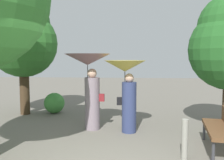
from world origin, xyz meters
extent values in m
cylinder|color=gray|center=(-0.49, 2.68, 0.70)|extent=(0.40, 0.40, 1.40)
sphere|color=tan|center=(-0.49, 2.68, 1.51)|extent=(0.25, 0.25, 0.25)
cylinder|color=#333338|center=(-0.61, 2.69, 1.32)|extent=(0.02, 0.02, 0.81)
cone|color=gray|center=(-0.61, 2.69, 1.88)|extent=(1.22, 1.22, 0.30)
cube|color=maroon|center=(-0.23, 2.67, 0.87)|extent=(0.14, 0.10, 0.20)
cylinder|color=navy|center=(0.49, 2.48, 0.65)|extent=(0.37, 0.37, 1.30)
sphere|color=tan|center=(0.49, 2.48, 1.41)|extent=(0.23, 0.23, 0.23)
cylinder|color=#333338|center=(0.38, 2.49, 1.21)|extent=(0.02, 0.02, 0.72)
cone|color=#D8C64C|center=(0.38, 2.49, 1.71)|extent=(1.06, 1.06, 0.28)
cube|color=black|center=(0.25, 2.50, 0.81)|extent=(0.14, 0.10, 0.20)
cylinder|color=#38383D|center=(2.26, 1.99, 0.22)|extent=(0.06, 0.06, 0.44)
cylinder|color=#38383D|center=(2.59, 1.94, 0.22)|extent=(0.06, 0.06, 0.44)
cylinder|color=#38383D|center=(2.04, 0.67, 0.22)|extent=(0.06, 0.06, 0.44)
cube|color=brown|center=(2.31, 1.31, 0.46)|extent=(0.68, 1.55, 0.08)
cylinder|color=#42301E|center=(-3.07, 4.29, 1.60)|extent=(0.32, 0.32, 3.20)
sphere|color=#2D6B28|center=(-3.07, 4.29, 2.40)|extent=(2.26, 2.26, 2.26)
sphere|color=#2D6B28|center=(-3.07, 4.29, 3.04)|extent=(1.81, 1.81, 1.81)
sphere|color=#428C3D|center=(-2.11, 4.51, 0.35)|extent=(0.71, 0.71, 0.71)
cylinder|color=gray|center=(1.56, 0.82, 0.39)|extent=(0.12, 0.12, 0.78)
camera|label=1|loc=(0.53, -3.81, 1.92)|focal=39.69mm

